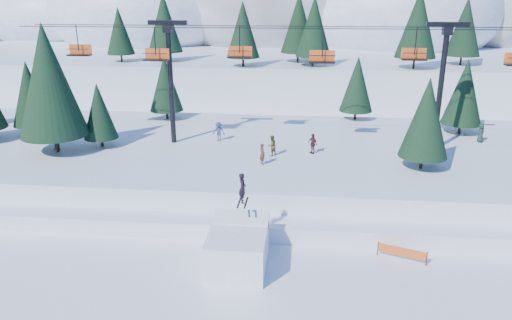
# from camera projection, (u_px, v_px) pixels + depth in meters

# --- Properties ---
(ground) EXTENTS (160.00, 160.00, 0.00)m
(ground) POSITION_uv_depth(u_px,v_px,m) (254.00, 289.00, 26.50)
(ground) COLOR white
(ground) RESTS_ON ground
(mid_shelf) EXTENTS (70.00, 22.00, 2.50)m
(mid_shelf) POSITION_uv_depth(u_px,v_px,m) (277.00, 159.00, 43.05)
(mid_shelf) COLOR white
(mid_shelf) RESTS_ON ground
(berm) EXTENTS (70.00, 6.00, 1.10)m
(berm) POSITION_uv_depth(u_px,v_px,m) (267.00, 216.00, 33.86)
(berm) COLOR white
(berm) RESTS_ON ground
(mountain_ridge) EXTENTS (119.00, 60.09, 26.46)m
(mountain_ridge) POSITION_uv_depth(u_px,v_px,m) (269.00, 21.00, 92.98)
(mountain_ridge) COLOR white
(mountain_ridge) RESTS_ON ground
(jump_kicker) EXTENTS (3.25, 4.43, 5.20)m
(jump_kicker) POSITION_uv_depth(u_px,v_px,m) (238.00, 248.00, 28.23)
(jump_kicker) COLOR white
(jump_kicker) RESTS_ON ground
(chairlift) EXTENTS (46.00, 3.21, 10.28)m
(chairlift) POSITION_uv_depth(u_px,v_px,m) (297.00, 65.00, 40.35)
(chairlift) COLOR black
(chairlift) RESTS_ON mid_shelf
(conifer_stand) EXTENTS (62.73, 18.07, 10.33)m
(conifer_stand) POSITION_uv_depth(u_px,v_px,m) (300.00, 93.00, 41.04)
(conifer_stand) COLOR black
(conifer_stand) RESTS_ON mid_shelf
(distant_skiers) EXTENTS (36.32, 8.61, 1.68)m
(distant_skiers) POSITION_uv_depth(u_px,v_px,m) (260.00, 139.00, 41.61)
(distant_skiers) COLOR #4F2923
(distant_skiers) RESTS_ON mid_shelf
(banner_near) EXTENTS (2.69, 1.01, 0.90)m
(banner_near) POSITION_uv_depth(u_px,v_px,m) (402.00, 252.00, 29.16)
(banner_near) COLOR black
(banner_near) RESTS_ON ground
(banner_far) EXTENTS (2.79, 0.69, 0.90)m
(banner_far) POSITION_uv_depth(u_px,v_px,m) (449.00, 240.00, 30.62)
(banner_far) COLOR black
(banner_far) RESTS_ON ground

